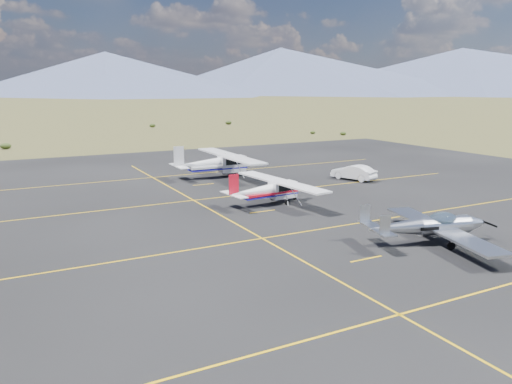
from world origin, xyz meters
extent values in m
plane|color=#383D1C|center=(0.00, 0.00, 0.00)|extent=(1600.00, 1600.00, 0.00)
cube|color=black|center=(0.00, 7.00, 0.00)|extent=(72.00, 72.00, 0.02)
cube|color=silver|center=(2.47, -3.29, 0.80)|extent=(3.86, 9.66, 0.13)
ellipsoid|color=#99BFD8|center=(2.47, -3.29, 1.31)|extent=(1.94, 1.40, 0.87)
cube|color=silver|center=(-1.35, -2.31, 1.10)|extent=(1.51, 3.28, 0.06)
cube|color=silver|center=(-1.79, -3.41, 1.57)|extent=(0.58, 0.21, 1.06)
cube|color=silver|center=(-1.21, -1.14, 1.57)|extent=(0.58, 0.21, 1.06)
cylinder|color=black|center=(4.12, -3.71, 0.19)|extent=(0.37, 0.18, 0.36)
cylinder|color=black|center=(1.95, -4.47, 0.22)|extent=(0.44, 0.22, 0.43)
cylinder|color=black|center=(2.58, -2.00, 0.22)|extent=(0.44, 0.22, 0.43)
cube|color=white|center=(-0.28, 9.34, 0.96)|extent=(2.07, 1.22, 1.22)
cube|color=white|center=(-0.46, 9.32, 1.59)|extent=(2.32, 10.00, 0.13)
cube|color=black|center=(-0.28, 9.34, 1.21)|extent=(1.54, 1.20, 0.50)
cube|color=red|center=(-1.45, 9.23, 0.87)|extent=(4.59, 1.47, 0.16)
cube|color=red|center=(-4.50, 8.94, 1.81)|extent=(0.77, 0.13, 1.44)
cube|color=white|center=(-4.50, 8.94, 1.09)|extent=(0.94, 2.94, 0.05)
cylinder|color=black|center=(0.88, 9.45, 0.17)|extent=(0.33, 0.12, 0.32)
cylinder|color=black|center=(-0.46, 8.37, 0.21)|extent=(0.41, 0.15, 0.40)
cylinder|color=black|center=(-0.64, 10.26, 0.21)|extent=(0.41, 0.15, 0.40)
cube|color=silver|center=(1.09, 21.25, 1.20)|extent=(2.50, 1.33, 1.53)
cube|color=silver|center=(0.86, 21.25, 1.99)|extent=(1.89, 12.45, 0.16)
cube|color=black|center=(1.09, 21.25, 1.51)|extent=(1.82, 1.37, 0.62)
cube|color=silver|center=(-0.38, 21.27, 1.08)|extent=(5.67, 1.38, 0.20)
cube|color=silver|center=(-4.22, 21.31, 2.27)|extent=(0.96, 0.09, 1.81)
cube|color=silver|center=(-4.22, 21.31, 1.37)|extent=(0.89, 3.63, 0.07)
cylinder|color=black|center=(2.56, 21.23, 0.21)|extent=(0.41, 0.12, 0.41)
cylinder|color=black|center=(0.74, 20.07, 0.26)|extent=(0.50, 0.15, 0.50)
cylinder|color=black|center=(0.76, 22.44, 0.26)|extent=(0.50, 0.15, 0.50)
imported|color=white|center=(10.24, 14.13, 0.71)|extent=(2.80, 4.49, 1.40)
camera|label=1|loc=(-19.05, -22.05, 8.54)|focal=35.00mm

